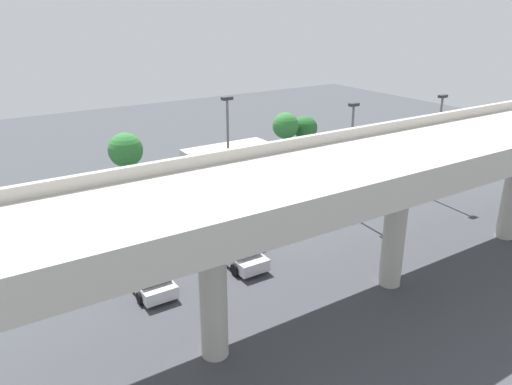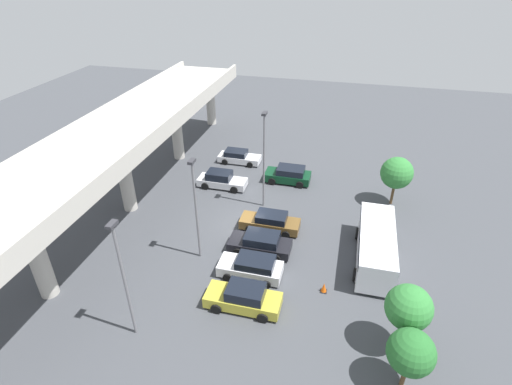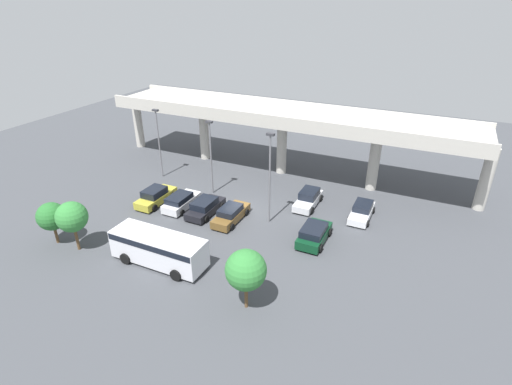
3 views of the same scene
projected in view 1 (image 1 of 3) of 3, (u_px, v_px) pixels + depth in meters
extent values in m
plane|color=#424449|center=(275.00, 217.00, 35.09)|extent=(90.64, 90.64, 0.00)
cube|color=#BCB7AD|center=(402.00, 161.00, 24.31)|extent=(42.30, 7.09, 0.90)
cube|color=#BCB7AD|center=(354.00, 133.00, 26.71)|extent=(42.30, 0.30, 0.55)
cube|color=#BCB7AD|center=(465.00, 165.00, 21.39)|extent=(42.30, 0.30, 0.55)
cylinder|color=#BCB7AD|center=(395.00, 229.00, 25.60)|extent=(1.15, 1.15, 6.39)
cylinder|color=#BCB7AD|center=(213.00, 289.00, 20.22)|extent=(1.15, 1.15, 6.39)
cube|color=gold|center=(346.00, 179.00, 40.85)|extent=(1.82, 4.79, 0.76)
cube|color=black|center=(345.00, 170.00, 40.73)|extent=(1.68, 2.34, 0.72)
cylinder|color=black|center=(367.00, 185.00, 40.24)|extent=(0.22, 0.70, 0.70)
cylinder|color=black|center=(350.00, 189.00, 39.29)|extent=(0.22, 0.70, 0.70)
cylinder|color=black|center=(342.00, 175.00, 42.57)|extent=(0.22, 0.70, 0.70)
cylinder|color=black|center=(325.00, 179.00, 41.62)|extent=(0.22, 0.70, 0.70)
cube|color=silver|center=(321.00, 187.00, 39.13)|extent=(1.85, 4.41, 0.78)
cube|color=black|center=(318.00, 178.00, 39.19)|extent=(1.70, 2.59, 0.57)
cylinder|color=black|center=(342.00, 193.00, 38.62)|extent=(0.22, 0.62, 0.62)
cylinder|color=black|center=(323.00, 198.00, 37.66)|extent=(0.22, 0.62, 0.62)
cylinder|color=black|center=(319.00, 183.00, 40.77)|extent=(0.22, 0.62, 0.62)
cylinder|color=black|center=(301.00, 187.00, 39.80)|extent=(0.22, 0.62, 0.62)
cube|color=black|center=(293.00, 195.00, 37.74)|extent=(1.92, 4.68, 0.68)
cube|color=black|center=(292.00, 186.00, 37.63)|extent=(1.77, 2.52, 0.66)
cylinder|color=black|center=(315.00, 200.00, 37.17)|extent=(0.22, 0.66, 0.66)
cylinder|color=black|center=(294.00, 206.00, 36.17)|extent=(0.22, 0.66, 0.66)
cylinder|color=black|center=(292.00, 189.00, 39.45)|extent=(0.22, 0.66, 0.66)
cylinder|color=black|center=(271.00, 194.00, 38.44)|extent=(0.22, 0.66, 0.66)
cube|color=brown|center=(260.00, 201.00, 36.37)|extent=(1.74, 4.80, 0.72)
cube|color=black|center=(259.00, 193.00, 36.25)|extent=(1.60, 2.42, 0.59)
cylinder|color=black|center=(282.00, 208.00, 35.73)|extent=(0.22, 0.64, 0.64)
cylinder|color=black|center=(261.00, 213.00, 34.82)|extent=(0.22, 0.64, 0.64)
cylinder|color=black|center=(259.00, 196.00, 38.06)|extent=(0.22, 0.64, 0.64)
cylinder|color=black|center=(239.00, 200.00, 37.16)|extent=(0.22, 0.64, 0.64)
cube|color=silver|center=(236.00, 253.00, 28.89)|extent=(1.74, 4.66, 0.67)
cube|color=black|center=(238.00, 244.00, 28.43)|extent=(1.60, 2.31, 0.73)
cylinder|color=black|center=(210.00, 250.00, 29.63)|extent=(0.22, 0.71, 0.71)
cylinder|color=black|center=(236.00, 242.00, 30.54)|extent=(0.22, 0.71, 0.71)
cylinder|color=black|center=(235.00, 270.00, 27.36)|extent=(0.22, 0.71, 0.71)
cylinder|color=black|center=(262.00, 261.00, 28.27)|extent=(0.22, 0.71, 0.71)
cube|color=#0C381E|center=(155.00, 226.00, 32.20)|extent=(1.98, 4.39, 0.76)
cube|color=black|center=(153.00, 215.00, 32.17)|extent=(1.82, 2.61, 0.62)
cylinder|color=black|center=(178.00, 233.00, 31.72)|extent=(0.22, 0.71, 0.71)
cylinder|color=black|center=(148.00, 241.00, 30.69)|extent=(0.22, 0.71, 0.71)
cylinder|color=black|center=(162.00, 219.00, 33.86)|extent=(0.22, 0.71, 0.71)
cylinder|color=black|center=(133.00, 226.00, 32.83)|extent=(0.22, 0.71, 0.71)
cube|color=silver|center=(146.00, 278.00, 26.27)|extent=(1.71, 4.45, 0.65)
cube|color=black|center=(148.00, 271.00, 25.77)|extent=(1.58, 2.31, 0.56)
cylinder|color=black|center=(122.00, 275.00, 26.97)|extent=(0.22, 0.63, 0.63)
cylinder|color=black|center=(152.00, 266.00, 27.87)|extent=(0.22, 0.63, 0.63)
cylinder|color=black|center=(140.00, 298.00, 24.80)|extent=(0.22, 0.63, 0.63)
cylinder|color=black|center=(173.00, 288.00, 25.70)|extent=(0.22, 0.63, 0.63)
cube|color=silver|center=(227.00, 159.00, 43.50)|extent=(7.78, 2.45, 2.26)
cube|color=black|center=(227.00, 150.00, 43.22)|extent=(7.63, 2.50, 0.50)
cylinder|color=black|center=(243.00, 161.00, 46.03)|extent=(0.93, 0.29, 0.93)
cylinder|color=black|center=(258.00, 168.00, 44.07)|extent=(0.93, 0.29, 0.93)
cylinder|color=black|center=(196.00, 170.00, 43.58)|extent=(0.93, 0.29, 0.93)
cylinder|color=black|center=(209.00, 177.00, 41.62)|extent=(0.93, 0.29, 0.93)
cylinder|color=slate|center=(436.00, 150.00, 37.04)|extent=(0.16, 0.16, 7.75)
cube|color=#333338|center=(443.00, 96.00, 35.64)|extent=(0.70, 0.35, 0.20)
cylinder|color=slate|center=(350.00, 162.00, 34.15)|extent=(0.16, 0.16, 7.74)
cube|color=#333338|center=(354.00, 105.00, 32.75)|extent=(0.70, 0.35, 0.20)
cylinder|color=slate|center=(228.00, 165.00, 32.34)|extent=(0.16, 0.16, 8.47)
cube|color=#333338|center=(227.00, 98.00, 30.80)|extent=(0.70, 0.35, 0.20)
cylinder|color=brown|center=(305.00, 146.00, 49.82)|extent=(0.24, 0.24, 1.57)
sphere|color=#286B2D|center=(305.00, 128.00, 49.18)|extent=(2.39, 2.39, 2.39)
cylinder|color=brown|center=(285.00, 147.00, 48.46)|extent=(0.24, 0.24, 2.05)
sphere|color=#337F38|center=(286.00, 126.00, 47.71)|extent=(2.53, 2.53, 2.53)
cylinder|color=brown|center=(128.00, 175.00, 40.56)|extent=(0.24, 0.24, 1.93)
sphere|color=#337F38|center=(125.00, 150.00, 39.80)|extent=(2.78, 2.78, 2.78)
cube|color=black|center=(286.00, 175.00, 43.52)|extent=(0.44, 0.44, 0.04)
cone|color=#EA590F|center=(286.00, 172.00, 43.41)|extent=(0.40, 0.40, 0.70)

